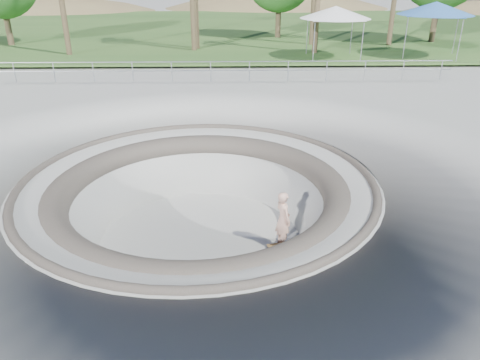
{
  "coord_description": "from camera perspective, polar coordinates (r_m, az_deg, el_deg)",
  "views": [
    {
      "loc": [
        0.89,
        -12.22,
        5.64
      ],
      "look_at": [
        1.21,
        0.25,
        -0.1
      ],
      "focal_mm": 35.0,
      "sensor_mm": 36.0,
      "label": 1
    }
  ],
  "objects": [
    {
      "name": "safety_railing",
      "position": [
        24.74,
        -3.6,
        13.11
      ],
      "size": [
        25.0,
        0.06,
        1.03
      ],
      "color": "#94979C",
      "rests_on": "ground"
    },
    {
      "name": "canopy_white",
      "position": [
        31.05,
        11.57,
        19.37
      ],
      "size": [
        6.17,
        6.17,
        3.11
      ],
      "color": "#94979C",
      "rests_on": "ground"
    },
    {
      "name": "skateboard",
      "position": [
        13.9,
        5.13,
        -7.9
      ],
      "size": [
        0.89,
        0.43,
        0.09
      ],
      "color": "brown",
      "rests_on": "ground"
    },
    {
      "name": "skater",
      "position": [
        13.46,
        5.27,
        -4.76
      ],
      "size": [
        0.62,
        0.73,
        1.71
      ],
      "primitive_type": "imported",
      "rotation": [
        0.0,
        0.0,
        1.98
      ],
      "color": "#D5A18A",
      "rests_on": "skateboard"
    },
    {
      "name": "grass_strip",
      "position": [
        46.54,
        -2.68,
        17.98
      ],
      "size": [
        180.0,
        36.0,
        0.12
      ],
      "color": "#2C5120",
      "rests_on": "ground"
    },
    {
      "name": "distant_hills",
      "position": [
        70.59,
        0.93,
        14.35
      ],
      "size": [
        103.2,
        45.0,
        28.6
      ],
      "color": "brown",
      "rests_on": "ground"
    },
    {
      "name": "ground",
      "position": [
        13.49,
        -5.13,
        -0.12
      ],
      "size": [
        180.0,
        180.0,
        0.0
      ],
      "primitive_type": "plane",
      "color": "gray",
      "rests_on": "ground"
    },
    {
      "name": "skate_bowl",
      "position": [
        14.35,
        -4.85,
        -6.77
      ],
      "size": [
        14.0,
        14.0,
        4.1
      ],
      "color": "gray",
      "rests_on": "ground"
    },
    {
      "name": "canopy_blue",
      "position": [
        33.37,
        22.76,
        18.73
      ],
      "size": [
        6.2,
        6.2,
        3.33
      ],
      "color": "#94979C",
      "rests_on": "ground"
    }
  ]
}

